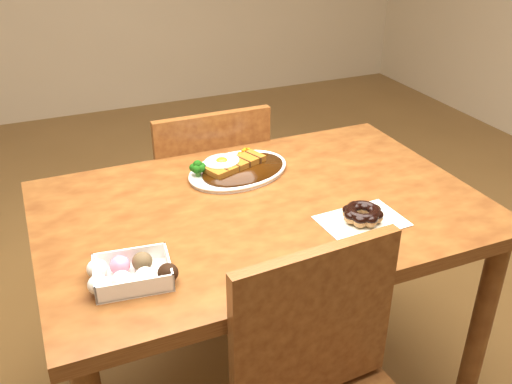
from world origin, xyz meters
name	(u,v)px	position (x,y,z in m)	size (l,w,h in m)	color
table	(262,235)	(0.00, 0.00, 0.65)	(1.20, 0.80, 0.75)	#4E240F
chair_far	(205,202)	(0.00, 0.53, 0.48)	(0.42, 0.42, 0.87)	#4E240F
katsu_curry_plate	(236,168)	(0.00, 0.21, 0.77)	(0.37, 0.31, 0.06)	white
donut_box	(131,272)	(-0.40, -0.20, 0.77)	(0.19, 0.15, 0.05)	white
pon_de_ring	(363,214)	(0.20, -0.18, 0.77)	(0.22, 0.16, 0.04)	silver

